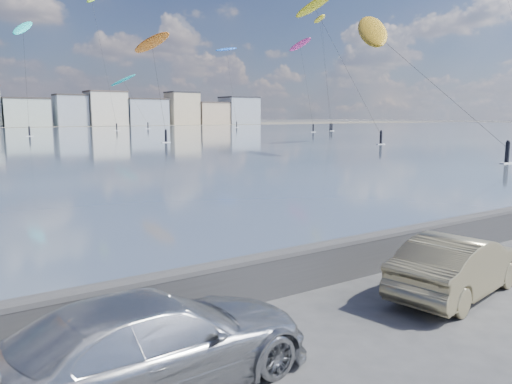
% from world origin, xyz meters
% --- Properties ---
extents(ground, '(700.00, 700.00, 0.00)m').
position_xyz_m(ground, '(0.00, 0.00, 0.00)').
color(ground, '#333335').
rests_on(ground, ground).
extents(seawall, '(400.00, 0.36, 1.08)m').
position_xyz_m(seawall, '(0.00, 2.70, 0.58)').
color(seawall, '#28282B').
rests_on(seawall, ground).
extents(car_silver, '(5.25, 2.50, 1.48)m').
position_xyz_m(car_silver, '(-3.14, 0.53, 0.74)').
color(car_silver, '#A5A8AD').
rests_on(car_silver, ground).
extents(car_champagne, '(4.43, 2.23, 1.40)m').
position_xyz_m(car_champagne, '(4.19, 0.48, 0.70)').
color(car_champagne, tan).
rests_on(car_champagne, ground).
extents(kitesurfer_0, '(9.20, 9.01, 35.58)m').
position_xyz_m(kitesurfer_0, '(83.08, 96.49, 32.55)').
color(kitesurfer_0, '#BF8C19').
rests_on(kitesurfer_0, ground).
extents(kitesurfer_1, '(8.09, 19.71, 17.37)m').
position_xyz_m(kitesurfer_1, '(48.80, 150.31, 14.67)').
color(kitesurfer_1, '#19BFBF').
rests_on(kitesurfer_1, ground).
extents(kitesurfer_2, '(6.11, 10.11, 23.35)m').
position_xyz_m(kitesurfer_2, '(12.81, 104.12, 20.60)').
color(kitesurfer_2, '#19BFBF').
rests_on(kitesurfer_2, ground).
extents(kitesurfer_4, '(4.11, 11.88, 23.12)m').
position_xyz_m(kitesurfer_4, '(74.40, 93.74, 20.85)').
color(kitesurfer_4, '#E5338C').
rests_on(kitesurfer_4, ground).
extents(kitesurfer_7, '(7.48, 18.95, 15.43)m').
position_xyz_m(kitesurfer_7, '(33.72, 31.20, 12.47)').
color(kitesurfer_7, '#BF8C19').
rests_on(kitesurfer_7, ground).
extents(kitesurfer_8, '(4.93, 10.96, 17.18)m').
position_xyz_m(kitesurfer_8, '(25.55, 69.85, 14.95)').
color(kitesurfer_8, orange).
rests_on(kitesurfer_8, ground).
extents(kitesurfer_10, '(8.27, 8.85, 26.98)m').
position_xyz_m(kitesurfer_10, '(81.36, 141.48, 25.21)').
color(kitesurfer_10, blue).
rests_on(kitesurfer_10, ground).
extents(kitesurfer_11, '(3.28, 18.55, 22.75)m').
position_xyz_m(kitesurfer_11, '(47.16, 56.30, 20.55)').
color(kitesurfer_11, yellow).
rests_on(kitesurfer_11, ground).
extents(kitesurfer_13, '(5.77, 17.48, 36.92)m').
position_xyz_m(kitesurfer_13, '(35.96, 135.80, 34.23)').
color(kitesurfer_13, '#8CD826').
rests_on(kitesurfer_13, ground).
extents(kitesurfer_17, '(8.34, 13.60, 30.26)m').
position_xyz_m(kitesurfer_17, '(84.09, 97.90, 28.76)').
color(kitesurfer_17, yellow).
rests_on(kitesurfer_17, ground).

